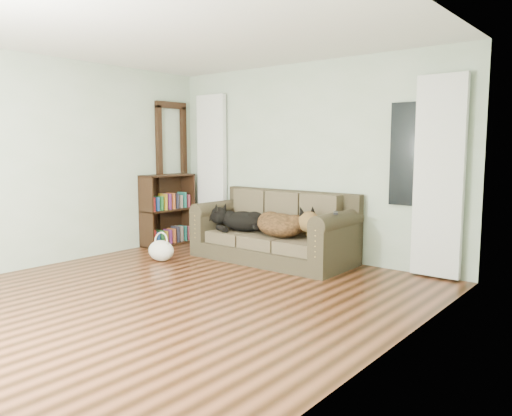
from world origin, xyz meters
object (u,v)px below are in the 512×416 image
Objects in this scene: dog_black_lab at (241,221)px; tote_bag at (161,249)px; bookshelf at (168,212)px; dog_shepherd at (284,226)px; sofa at (272,226)px.

tote_bag is (-0.61, -0.90, -0.32)m from dog_black_lab.
dog_black_lab is 0.60× the size of bookshelf.
dog_black_lab is 1.41m from bookshelf.
tote_bag is at bearing 49.16° from dog_shepherd.
bookshelf is (-1.91, -0.12, 0.05)m from sofa.
bookshelf reaches higher than tote_bag.
sofa is at bearing 4.45° from dog_black_lab.
bookshelf is (-0.80, 0.82, 0.34)m from tote_bag.
sofa is 3.29× the size of dog_black_lab.
dog_black_lab is 0.86× the size of dog_shepherd.
bookshelf reaches higher than dog_black_lab.
dog_shepherd is at bearing -17.73° from sofa.
tote_bag is (-1.34, -0.87, -0.33)m from dog_shepherd.
dog_shepherd is 0.70× the size of bookshelf.
bookshelf reaches higher than sofa.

